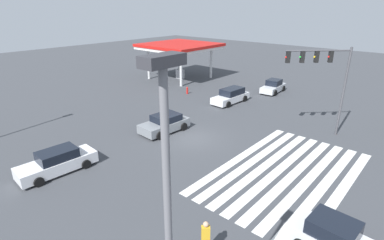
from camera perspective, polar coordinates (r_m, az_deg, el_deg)
The scene contains 10 objects.
ground_plane at distance 24.24m, azimuth -0.00°, elevation -3.50°, with size 124.37×124.37×0.00m, color #3D3F44.
crosswalk_markings at distance 20.46m, azimuth 17.42°, elevation -9.51°, with size 12.39×7.25×0.01m.
traffic_signal_mast at distance 25.32m, azimuth 23.90°, elevation 8.54°, with size 3.71×3.71×7.15m.
car_1 at distance 21.12m, azimuth -24.25°, elevation -7.33°, with size 4.90×2.13×1.53m.
car_2 at distance 33.18m, azimuth 7.43°, elevation 4.57°, with size 4.91×2.17×1.59m.
car_3 at distance 25.41m, azimuth -5.21°, elevation -0.67°, with size 4.38×2.42×1.47m.
car_4 at distance 38.26m, azimuth 15.21°, elevation 6.15°, with size 4.23×2.12×1.57m.
gas_station_canopy at distance 43.55m, azimuth -2.35°, elevation 13.69°, with size 9.30×9.30×4.99m.
pedestrian at distance 13.44m, azimuth 2.61°, elevation -21.40°, with size 0.41×0.41×1.80m.
fire_hydrant at distance 36.32m, azimuth -0.91°, elevation 5.67°, with size 0.22×0.22×0.86m.
Camera 1 is at (-16.58, -14.51, 10.09)m, focal length 28.00 mm.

